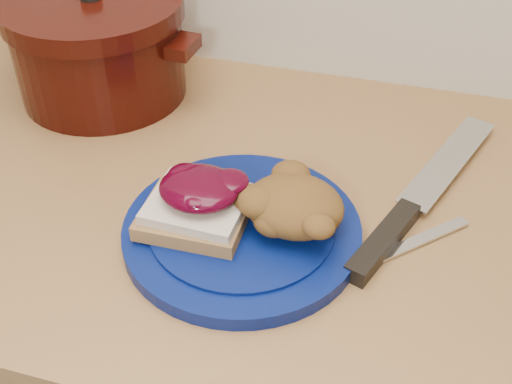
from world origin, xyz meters
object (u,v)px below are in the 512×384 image
(chef_knife, at_px, (403,217))
(butter_knife, at_px, (402,248))
(dutch_oven, at_px, (99,47))
(pepper_grinder, at_px, (29,16))
(plate, at_px, (242,231))

(chef_knife, distance_m, butter_knife, 0.04)
(chef_knife, bearing_deg, dutch_oven, 89.11)
(pepper_grinder, bearing_deg, butter_knife, -24.66)
(butter_knife, bearing_deg, chef_knife, 50.47)
(plate, height_order, butter_knife, plate)
(chef_knife, distance_m, dutch_oven, 0.48)
(plate, distance_m, dutch_oven, 0.37)
(dutch_oven, height_order, pepper_grinder, dutch_oven)
(chef_knife, height_order, dutch_oven, dutch_oven)
(dutch_oven, xyz_separation_m, pepper_grinder, (-0.15, 0.06, 0.00))
(butter_knife, relative_size, dutch_oven, 0.61)
(butter_knife, xyz_separation_m, dutch_oven, (-0.45, 0.21, 0.07))
(pepper_grinder, bearing_deg, plate, -35.18)
(chef_knife, height_order, butter_knife, chef_knife)
(plate, xyz_separation_m, butter_knife, (0.17, 0.03, -0.00))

